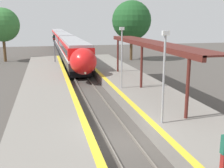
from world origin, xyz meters
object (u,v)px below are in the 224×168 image
railway_signal (54,48)px  lamppost_mid (122,53)px  lamppost_near (164,71)px  train (64,41)px

railway_signal → lamppost_mid: (4.81, -16.65, 0.99)m
railway_signal → lamppost_mid: lamppost_mid is taller
railway_signal → lamppost_near: 25.53m
train → lamppost_mid: (2.32, -36.39, 1.54)m
train → lamppost_mid: lamppost_mid is taller
train → lamppost_near: (2.32, -44.80, 1.54)m
train → lamppost_mid: 36.50m
train → lamppost_near: bearing=-87.0°
lamppost_near → lamppost_mid: size_ratio=1.00×
train → railway_signal: bearing=-97.2°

